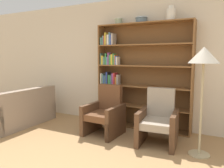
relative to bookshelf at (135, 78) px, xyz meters
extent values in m
cube|color=beige|center=(0.10, 0.17, 0.31)|extent=(12.00, 0.06, 2.75)
cube|color=brown|center=(-0.80, -0.02, 0.03)|extent=(0.02, 0.30, 2.18)
cube|color=brown|center=(1.17, -0.02, 0.03)|extent=(0.02, 0.30, 2.18)
cube|color=brown|center=(0.18, -0.02, 1.11)|extent=(1.94, 0.30, 0.03)
cube|color=brown|center=(0.18, -0.02, -1.05)|extent=(1.94, 0.30, 0.03)
cube|color=brown|center=(0.18, 0.12, 0.03)|extent=(1.94, 0.01, 2.18)
cube|color=#388C47|center=(-0.75, -0.07, -0.95)|extent=(0.03, 0.16, 0.19)
cube|color=#994C99|center=(-0.71, -0.09, -0.91)|extent=(0.02, 0.12, 0.26)
cube|color=#388C47|center=(-0.68, -0.06, -0.90)|extent=(0.03, 0.17, 0.27)
cube|color=#994C99|center=(-0.63, -0.08, -0.94)|extent=(0.04, 0.14, 0.20)
cube|color=black|center=(-0.58, -0.07, -0.92)|extent=(0.04, 0.15, 0.25)
cube|color=#334CB2|center=(-0.54, -0.05, -0.96)|extent=(0.02, 0.19, 0.16)
cube|color=#4C756B|center=(-0.52, -0.08, -0.91)|extent=(0.03, 0.13, 0.26)
cube|color=orange|center=(-0.49, -0.09, -0.92)|extent=(0.02, 0.12, 0.23)
cube|color=black|center=(-0.46, -0.08, -0.92)|extent=(0.03, 0.14, 0.24)
cube|color=red|center=(-0.42, -0.08, -0.95)|extent=(0.04, 0.14, 0.18)
cube|color=#388C47|center=(-0.38, -0.06, -0.91)|extent=(0.04, 0.19, 0.27)
cube|color=brown|center=(0.18, -0.02, -0.60)|extent=(1.94, 0.30, 0.03)
cube|color=#994C99|center=(-0.74, -0.08, -0.50)|extent=(0.04, 0.14, 0.18)
cube|color=#994C99|center=(-0.70, -0.07, -0.46)|extent=(0.02, 0.16, 0.25)
cube|color=#669EB2|center=(-0.67, -0.08, -0.51)|extent=(0.03, 0.14, 0.16)
cube|color=#669EB2|center=(-0.64, -0.07, -0.46)|extent=(0.02, 0.16, 0.26)
cube|color=#669EB2|center=(-0.61, -0.08, -0.50)|extent=(0.03, 0.13, 0.18)
cube|color=#4C756B|center=(-0.57, -0.07, -0.46)|extent=(0.02, 0.17, 0.25)
cube|color=#669EB2|center=(-0.54, -0.06, -0.47)|extent=(0.03, 0.17, 0.23)
cube|color=black|center=(-0.50, -0.08, -0.50)|extent=(0.04, 0.13, 0.17)
cube|color=#994C99|center=(-0.45, -0.09, -0.45)|extent=(0.03, 0.12, 0.27)
cube|color=#4C756B|center=(-0.42, -0.06, -0.50)|extent=(0.03, 0.18, 0.17)
cube|color=orange|center=(-0.38, -0.09, -0.47)|extent=(0.02, 0.12, 0.24)
cube|color=red|center=(-0.34, -0.09, -0.45)|extent=(0.04, 0.13, 0.27)
cube|color=brown|center=(0.18, -0.02, -0.17)|extent=(1.94, 0.30, 0.02)
cube|color=white|center=(-0.75, -0.06, -0.04)|extent=(0.03, 0.19, 0.23)
cube|color=#4C756B|center=(-0.71, -0.08, -0.05)|extent=(0.04, 0.13, 0.22)
cube|color=#334CB2|center=(-0.67, -0.08, -0.07)|extent=(0.02, 0.14, 0.19)
cube|color=#4C756B|center=(-0.64, -0.09, -0.06)|extent=(0.03, 0.13, 0.19)
cube|color=#334CB2|center=(-0.61, -0.05, -0.03)|extent=(0.03, 0.19, 0.26)
cube|color=black|center=(-0.58, -0.08, -0.03)|extent=(0.02, 0.14, 0.27)
cube|color=#388C47|center=(-0.55, -0.07, -0.06)|extent=(0.04, 0.15, 0.21)
cube|color=#4C756B|center=(-0.50, -0.08, -0.06)|extent=(0.03, 0.14, 0.20)
cube|color=#994C99|center=(-0.46, -0.06, -0.04)|extent=(0.03, 0.17, 0.24)
cube|color=red|center=(-0.43, -0.07, -0.03)|extent=(0.04, 0.16, 0.26)
cube|color=orange|center=(-0.38, -0.05, -0.08)|extent=(0.03, 0.19, 0.16)
cube|color=#B2A899|center=(-0.35, -0.08, -0.05)|extent=(0.04, 0.14, 0.22)
cube|color=brown|center=(0.18, -0.02, 0.25)|extent=(1.94, 0.30, 0.02)
cube|color=#4C756B|center=(-0.75, -0.08, 0.39)|extent=(0.02, 0.13, 0.25)
cube|color=gold|center=(-0.72, -0.05, 0.37)|extent=(0.04, 0.19, 0.20)
cube|color=#4C756B|center=(-0.67, -0.07, 0.35)|extent=(0.04, 0.15, 0.17)
cube|color=#388C47|center=(-0.63, -0.07, 0.39)|extent=(0.03, 0.17, 0.25)
cube|color=#669EB2|center=(-0.60, -0.05, 0.35)|extent=(0.02, 0.20, 0.17)
cube|color=#994C99|center=(-0.56, -0.09, 0.40)|extent=(0.02, 0.13, 0.26)
cube|color=#388C47|center=(-0.52, -0.08, 0.37)|extent=(0.04, 0.13, 0.21)
cube|color=gold|center=(-0.48, -0.07, 0.38)|extent=(0.04, 0.16, 0.23)
cube|color=#388C47|center=(-0.44, -0.08, 0.39)|extent=(0.03, 0.13, 0.24)
cube|color=orange|center=(-0.41, -0.08, 0.37)|extent=(0.02, 0.15, 0.22)
cube|color=#334CB2|center=(-0.39, -0.06, 0.36)|extent=(0.02, 0.18, 0.19)
cube|color=white|center=(-0.36, -0.07, 0.35)|extent=(0.03, 0.16, 0.17)
cube|color=brown|center=(0.18, -0.02, 0.68)|extent=(1.94, 0.30, 0.02)
cube|color=#4C756B|center=(-0.74, -0.05, 0.77)|extent=(0.04, 0.20, 0.16)
cube|color=#4C756B|center=(-0.69, -0.09, 0.79)|extent=(0.03, 0.12, 0.20)
cube|color=red|center=(-0.67, -0.06, 0.79)|extent=(0.02, 0.19, 0.20)
cube|color=gold|center=(-0.64, -0.08, 0.82)|extent=(0.03, 0.14, 0.26)
cube|color=#7F6B4C|center=(-0.61, -0.07, 0.80)|extent=(0.02, 0.17, 0.21)
cube|color=white|center=(-0.57, -0.06, 0.80)|extent=(0.04, 0.17, 0.21)
cube|color=#669EB2|center=(-0.54, -0.09, 0.82)|extent=(0.02, 0.12, 0.26)
cube|color=#334CB2|center=(-0.51, -0.07, 0.80)|extent=(0.03, 0.16, 0.21)
cube|color=#B2A899|center=(-0.47, -0.06, 0.81)|extent=(0.04, 0.19, 0.24)
cylinder|color=gray|center=(-0.37, -0.02, 1.18)|extent=(0.16, 0.16, 0.12)
torus|color=gray|center=(-0.37, -0.02, 1.23)|extent=(0.18, 0.18, 0.02)
cylinder|color=slate|center=(0.13, -0.02, 1.17)|extent=(0.22, 0.22, 0.10)
torus|color=slate|center=(0.13, -0.02, 1.22)|extent=(0.25, 0.25, 0.02)
cylinder|color=silver|center=(0.72, -0.02, 1.23)|extent=(0.17, 0.17, 0.22)
cylinder|color=silver|center=(0.72, -0.02, 1.37)|extent=(0.09, 0.09, 0.06)
cube|color=gray|center=(-2.35, -1.07, -0.85)|extent=(0.83, 1.57, 0.43)
cube|color=gray|center=(-2.04, -1.06, -0.44)|extent=(0.21, 1.56, 0.39)
cube|color=gray|center=(-2.36, -0.35, -0.77)|extent=(0.81, 0.13, 0.59)
cube|color=#4C6B4C|center=(-2.16, -1.28, -0.46)|extent=(0.18, 0.36, 0.37)
cube|color=#4C6B4C|center=(-2.17, -0.85, -0.46)|extent=(0.18, 0.36, 0.37)
cube|color=brown|center=(-0.08, -1.06, -0.89)|extent=(0.07, 0.07, 0.35)
cube|color=brown|center=(-0.65, -1.03, -0.89)|extent=(0.07, 0.07, 0.35)
cube|color=brown|center=(-0.05, -0.45, -0.89)|extent=(0.07, 0.07, 0.35)
cube|color=brown|center=(-0.62, -0.42, -0.89)|extent=(0.07, 0.07, 0.35)
cube|color=brown|center=(-0.35, -0.74, -0.69)|extent=(0.51, 0.66, 0.12)
cube|color=brown|center=(-0.34, -0.46, -0.39)|extent=(0.48, 0.14, 0.54)
cube|color=brown|center=(-0.07, -0.75, -0.77)|extent=(0.11, 0.68, 0.59)
cube|color=brown|center=(-0.63, -0.73, -0.77)|extent=(0.11, 0.68, 0.59)
cube|color=brown|center=(1.03, -1.02, -0.89)|extent=(0.08, 0.08, 0.35)
cube|color=brown|center=(0.46, -1.07, -0.89)|extent=(0.08, 0.08, 0.35)
cube|color=brown|center=(0.97, -0.41, -0.89)|extent=(0.08, 0.08, 0.35)
cube|color=brown|center=(0.41, -0.46, -0.89)|extent=(0.08, 0.08, 0.35)
cube|color=tan|center=(0.72, -0.74, -0.69)|extent=(0.54, 0.68, 0.12)
cube|color=tan|center=(0.69, -0.46, -0.39)|extent=(0.49, 0.16, 0.54)
cube|color=brown|center=(1.00, -0.72, -0.77)|extent=(0.14, 0.68, 0.59)
cube|color=brown|center=(0.44, -0.77, -0.77)|extent=(0.14, 0.68, 0.59)
cylinder|color=tan|center=(1.40, -0.84, -1.05)|extent=(0.32, 0.32, 0.02)
cylinder|color=tan|center=(1.40, -0.84, -0.35)|extent=(0.04, 0.04, 1.39)
cone|color=#BCB29E|center=(1.40, -0.84, 0.46)|extent=(0.45, 0.45, 0.24)
camera|label=1|loc=(1.69, -4.31, 0.44)|focal=35.00mm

